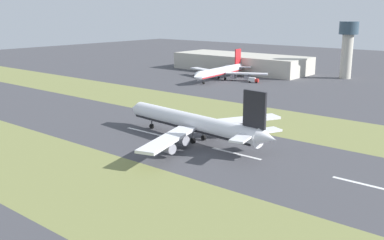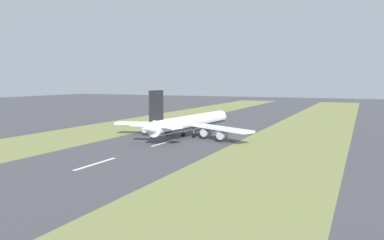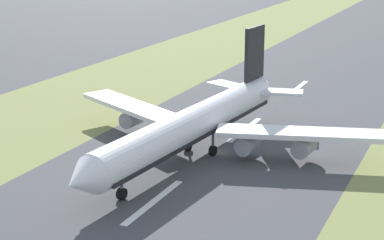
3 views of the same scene
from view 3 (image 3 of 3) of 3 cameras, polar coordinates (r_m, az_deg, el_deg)
name	(u,v)px [view 3 (image 3 of 3)]	position (r m, az deg, el deg)	size (l,w,h in m)	color
ground_plane	(216,152)	(117.05, 2.19, -2.85)	(800.00, 800.00, 0.00)	#424247
grass_median_east	(18,123)	(139.46, -15.20, -0.27)	(40.00, 600.00, 0.01)	olive
centreline_dash_near	(297,88)	(167.61, 9.34, 2.82)	(1.20, 18.00, 0.01)	silver
centreline_dash_mid	(245,130)	(130.63, 4.72, -0.85)	(1.20, 18.00, 0.01)	silver
centreline_dash_far	(154,202)	(96.10, -3.43, -7.25)	(1.20, 18.00, 0.01)	silver
airplane_main_jet	(197,123)	(113.67, 0.47, -0.24)	(63.86, 67.22, 20.20)	white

